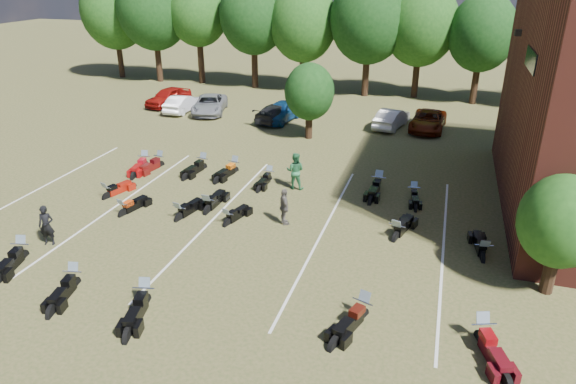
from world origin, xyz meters
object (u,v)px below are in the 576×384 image
at_px(motorcycle_3, 75,286).
at_px(motorcycle_14, 160,166).
at_px(person_grey, 284,207).
at_px(car_4, 281,112).
at_px(person_green, 295,171).
at_px(motorcycle_7, 108,198).
at_px(car_0, 168,97).
at_px(person_black, 46,225).

height_order(motorcycle_3, motorcycle_14, motorcycle_14).
xyz_separation_m(person_grey, motorcycle_14, (-8.94, 4.69, -0.84)).
relative_size(car_4, person_green, 2.26).
height_order(person_green, motorcycle_14, person_green).
xyz_separation_m(person_green, motorcycle_14, (-8.25, 0.72, -0.96)).
relative_size(motorcycle_7, motorcycle_14, 0.93).
xyz_separation_m(person_green, person_grey, (0.68, -3.97, -0.12)).
bearing_deg(car_0, person_grey, -36.53).
distance_m(person_green, motorcycle_3, 11.92).
bearing_deg(person_black, motorcycle_7, 78.10).
height_order(car_0, motorcycle_7, car_0).
bearing_deg(motorcycle_7, person_grey, -164.41).
distance_m(car_4, person_black, 20.42).
xyz_separation_m(car_4, motorcycle_7, (-3.96, -15.51, -0.74)).
height_order(car_4, motorcycle_14, car_4).
relative_size(person_green, motorcycle_14, 0.84).
xyz_separation_m(motorcycle_7, motorcycle_14, (0.22, 4.62, 0.00)).
bearing_deg(motorcycle_3, car_0, 99.82).
relative_size(person_green, motorcycle_3, 0.84).
relative_size(car_4, motorcycle_14, 1.89).
relative_size(person_black, person_grey, 1.01).
relative_size(person_grey, motorcycle_14, 0.73).
distance_m(car_0, motorcycle_14, 14.11).
bearing_deg(person_green, motorcycle_7, 22.29).
bearing_deg(car_0, motorcycle_7, -58.40).
bearing_deg(motorcycle_7, motorcycle_3, 132.88).
distance_m(car_0, motorcycle_3, 25.92).
bearing_deg(motorcycle_3, person_green, 53.03).
distance_m(motorcycle_7, motorcycle_14, 4.63).
distance_m(person_black, motorcycle_7, 4.72).
height_order(person_black, person_grey, person_black).
bearing_deg(motorcycle_14, person_grey, -18.10).
bearing_deg(motorcycle_7, person_black, 112.19).
xyz_separation_m(person_black, motorcycle_14, (-0.28, 9.24, -0.85)).
bearing_deg(person_black, car_4, 62.16).
xyz_separation_m(car_0, motorcycle_3, (9.68, -24.03, -0.74)).
bearing_deg(motorcycle_14, person_green, 4.62).
xyz_separation_m(person_green, motorcycle_3, (-4.99, -10.78, -0.96)).
xyz_separation_m(car_4, person_black, (-3.46, -20.13, 0.11)).
distance_m(car_0, person_green, 19.77).
distance_m(car_4, person_grey, 16.42).
bearing_deg(person_black, person_grey, 9.63).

